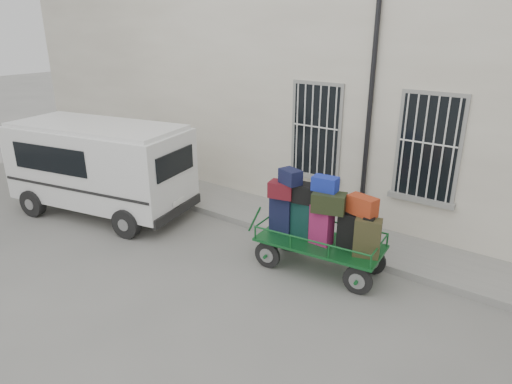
{
  "coord_description": "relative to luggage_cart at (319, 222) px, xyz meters",
  "views": [
    {
      "loc": [
        4.94,
        -6.69,
        4.76
      ],
      "look_at": [
        -0.76,
        1.0,
        1.17
      ],
      "focal_mm": 32.0,
      "sensor_mm": 36.0,
      "label": 1
    }
  ],
  "objects": [
    {
      "name": "van",
      "position": [
        -6.0,
        -0.72,
        0.3
      ],
      "size": [
        5.0,
        2.89,
        2.37
      ],
      "rotation": [
        0.0,
        0.0,
        0.21
      ],
      "color": "white",
      "rests_on": "ground"
    },
    {
      "name": "building",
      "position": [
        -1.07,
        4.88,
        1.94
      ],
      "size": [
        24.0,
        5.15,
        6.0
      ],
      "color": "beige",
      "rests_on": "ground"
    },
    {
      "name": "ground",
      "position": [
        -1.07,
        -0.62,
        -1.06
      ],
      "size": [
        80.0,
        80.0,
        0.0
      ],
      "primitive_type": "plane",
      "color": "slate",
      "rests_on": "ground"
    },
    {
      "name": "luggage_cart",
      "position": [
        0.0,
        0.0,
        0.0
      ],
      "size": [
        2.96,
        1.36,
        2.05
      ],
      "rotation": [
        0.0,
        0.0,
        0.1
      ],
      "color": "black",
      "rests_on": "ground"
    },
    {
      "name": "sidewalk",
      "position": [
        -1.07,
        1.58,
        -0.99
      ],
      "size": [
        24.0,
        1.7,
        0.15
      ],
      "primitive_type": "cube",
      "color": "gray",
      "rests_on": "ground"
    }
  ]
}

